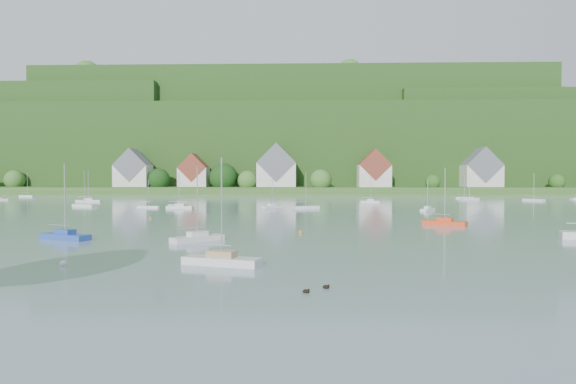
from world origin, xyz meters
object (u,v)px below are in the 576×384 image
(near_sailboat_5, at_px, (445,222))
(near_sailboat_1, at_px, (65,235))
(near_sailboat_3, at_px, (197,237))
(near_sailboat_2, at_px, (222,259))

(near_sailboat_5, bearing_deg, near_sailboat_1, -126.78)
(near_sailboat_3, bearing_deg, near_sailboat_5, -13.48)
(near_sailboat_1, bearing_deg, near_sailboat_3, 19.31)
(near_sailboat_1, distance_m, near_sailboat_3, 14.64)
(near_sailboat_1, bearing_deg, near_sailboat_2, -13.72)
(near_sailboat_1, height_order, near_sailboat_3, near_sailboat_1)
(near_sailboat_2, distance_m, near_sailboat_3, 14.67)
(near_sailboat_1, xyz_separation_m, near_sailboat_2, (19.40, -15.11, -0.00))
(near_sailboat_3, xyz_separation_m, near_sailboat_5, (30.94, 18.83, 0.01))
(near_sailboat_1, xyz_separation_m, near_sailboat_5, (45.52, 17.59, -0.00))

